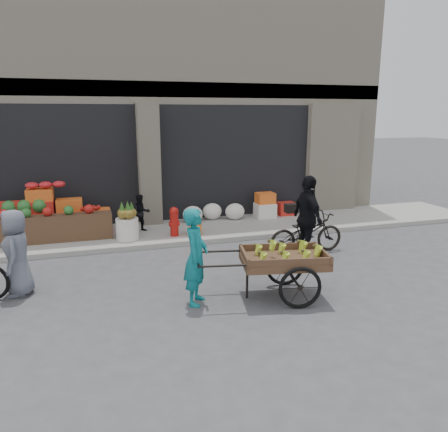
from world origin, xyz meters
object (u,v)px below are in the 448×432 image
object	(u,v)px
banana_cart	(281,256)
bicycle	(306,233)
fire_hydrant	(174,220)
pineapple_bin	(127,229)
orange_bucket	(195,229)
seated_person	(141,213)
cyclist	(308,218)
vendor_grey	(16,253)
vendor_woman	(196,257)

from	to	relation	value
banana_cart	bicycle	size ratio (longest dim) A/B	1.44
fire_hydrant	banana_cart	distance (m)	3.93
pineapple_bin	banana_cart	distance (m)	4.41
orange_bucket	bicycle	distance (m)	2.71
seated_person	cyclist	xyz separation A→B (m)	(3.07, -2.85, 0.30)
bicycle	cyclist	distance (m)	0.62
pineapple_bin	vendor_grey	xyz separation A→B (m)	(-2.02, -2.43, 0.36)
orange_bucket	seated_person	bearing A→B (deg)	149.74
orange_bucket	cyclist	distance (m)	2.91
fire_hydrant	banana_cart	size ratio (longest dim) A/B	0.29
seated_person	banana_cart	distance (m)	4.77
orange_bucket	vendor_grey	size ratio (longest dim) A/B	0.22
vendor_grey	banana_cart	bearing A→B (deg)	72.87
banana_cart	vendor_woman	bearing A→B (deg)	-175.84
orange_bucket	seated_person	world-z (taller)	seated_person
fire_hydrant	bicycle	size ratio (longest dim) A/B	0.41
pineapple_bin	fire_hydrant	distance (m)	1.11
fire_hydrant	bicycle	distance (m)	3.14
pineapple_bin	cyclist	size ratio (longest dim) A/B	0.29
pineapple_bin	vendor_grey	bearing A→B (deg)	-129.73
fire_hydrant	vendor_grey	bearing A→B (deg)	-142.68
fire_hydrant	seated_person	size ratio (longest dim) A/B	0.76
seated_person	vendor_grey	bearing A→B (deg)	-138.61
seated_person	cyclist	bearing A→B (deg)	-52.90
pineapple_bin	banana_cart	size ratio (longest dim) A/B	0.21
pineapple_bin	seated_person	bearing A→B (deg)	56.31
vendor_woman	orange_bucket	bearing A→B (deg)	12.74
banana_cart	vendor_grey	distance (m)	4.39
vendor_grey	cyclist	world-z (taller)	cyclist
pineapple_bin	cyclist	xyz separation A→B (m)	(3.47, -2.25, 0.52)
vendor_grey	pineapple_bin	bearing A→B (deg)	141.94
fire_hydrant	cyclist	world-z (taller)	cyclist
orange_bucket	vendor_grey	bearing A→B (deg)	-147.25
pineapple_bin	banana_cart	bearing A→B (deg)	-60.89
seated_person	bicycle	size ratio (longest dim) A/B	0.54
banana_cart	cyclist	bearing A→B (deg)	61.31
banana_cart	pineapple_bin	bearing A→B (deg)	130.32
pineapple_bin	orange_bucket	distance (m)	1.61
fire_hydrant	vendor_woman	distance (m)	3.65
cyclist	vendor_woman	bearing A→B (deg)	116.72
orange_bucket	vendor_woman	bearing A→B (deg)	-103.40
fire_hydrant	orange_bucket	xyz separation A→B (m)	(0.50, -0.05, -0.23)
banana_cart	cyclist	xyz separation A→B (m)	(1.33, 1.59, 0.18)
fire_hydrant	bicycle	bearing A→B (deg)	-35.04
pineapple_bin	fire_hydrant	xyz separation A→B (m)	(1.10, -0.05, 0.13)
banana_cart	bicycle	world-z (taller)	banana_cart
vendor_grey	bicycle	world-z (taller)	vendor_grey
orange_bucket	cyclist	world-z (taller)	cyclist
pineapple_bin	seated_person	distance (m)	0.75
vendor_woman	vendor_grey	bearing A→B (deg)	91.95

